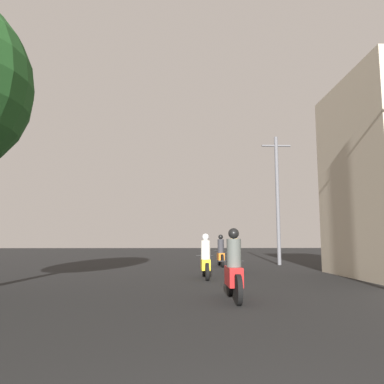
{
  "coord_description": "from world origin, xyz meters",
  "views": [
    {
      "loc": [
        -0.38,
        -1.65,
        1.33
      ],
      "look_at": [
        0.26,
        16.34,
        3.64
      ],
      "focal_mm": 35.0,
      "sensor_mm": 36.0,
      "label": 1
    }
  ],
  "objects_px": {
    "motorcycle_silver": "(234,257)",
    "utility_pole_far": "(278,197)",
    "motorcycle_red": "(234,271)",
    "motorcycle_yellow": "(206,260)",
    "motorcycle_orange": "(221,254)"
  },
  "relations": [
    {
      "from": "motorcycle_red",
      "to": "motorcycle_silver",
      "type": "height_order",
      "value": "motorcycle_silver"
    },
    {
      "from": "motorcycle_red",
      "to": "utility_pole_far",
      "type": "xyz_separation_m",
      "value": [
        4.17,
        11.65,
        3.04
      ]
    },
    {
      "from": "motorcycle_orange",
      "to": "utility_pole_far",
      "type": "relative_size",
      "value": 0.29
    },
    {
      "from": "utility_pole_far",
      "to": "motorcycle_red",
      "type": "bearing_deg",
      "value": -109.68
    },
    {
      "from": "motorcycle_silver",
      "to": "utility_pole_far",
      "type": "xyz_separation_m",
      "value": [
        3.1,
        4.55,
        3.03
      ]
    },
    {
      "from": "motorcycle_red",
      "to": "motorcycle_orange",
      "type": "height_order",
      "value": "motorcycle_orange"
    },
    {
      "from": "motorcycle_silver",
      "to": "utility_pole_far",
      "type": "relative_size",
      "value": 0.28
    },
    {
      "from": "motorcycle_yellow",
      "to": "utility_pole_far",
      "type": "bearing_deg",
      "value": 65.98
    },
    {
      "from": "motorcycle_red",
      "to": "motorcycle_orange",
      "type": "distance_m",
      "value": 10.63
    },
    {
      "from": "motorcycle_yellow",
      "to": "utility_pole_far",
      "type": "height_order",
      "value": "utility_pole_far"
    },
    {
      "from": "motorcycle_yellow",
      "to": "motorcycle_orange",
      "type": "height_order",
      "value": "motorcycle_orange"
    },
    {
      "from": "motorcycle_yellow",
      "to": "motorcycle_silver",
      "type": "bearing_deg",
      "value": 68.92
    },
    {
      "from": "motorcycle_red",
      "to": "motorcycle_silver",
      "type": "distance_m",
      "value": 7.18
    },
    {
      "from": "motorcycle_red",
      "to": "motorcycle_silver",
      "type": "relative_size",
      "value": 1.0
    },
    {
      "from": "motorcycle_red",
      "to": "motorcycle_yellow",
      "type": "bearing_deg",
      "value": 88.75
    }
  ]
}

